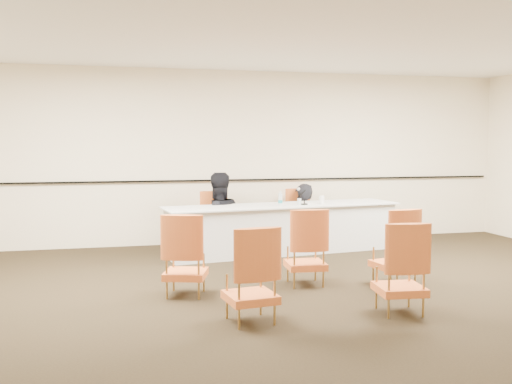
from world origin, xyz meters
TOP-DOWN VIEW (x-y plane):
  - floor at (0.00, 0.00)m, footprint 10.00×10.00m
  - ceiling at (0.00, 0.00)m, footprint 10.00×10.00m
  - wall_back at (0.00, 4.00)m, footprint 10.00×0.04m
  - wall_rail at (0.00, 3.96)m, footprint 9.80×0.04m
  - panel_table at (0.52, 2.88)m, footprint 3.90×1.37m
  - panelist_main at (1.06, 3.52)m, footprint 0.61×0.42m
  - panelist_main_chair at (1.06, 3.52)m, footprint 0.56×0.56m
  - panelist_second at (-0.47, 3.32)m, footprint 0.95×0.80m
  - panelist_second_chair at (-0.47, 3.32)m, footprint 0.56×0.56m
  - papers at (0.95, 2.93)m, footprint 0.35×0.30m
  - microphone at (0.84, 2.79)m, footprint 0.16×0.22m
  - water_bottle at (0.44, 2.76)m, footprint 0.08×0.08m
  - drinking_glass at (0.77, 2.82)m, footprint 0.06×0.06m
  - coffee_cup at (1.15, 2.85)m, footprint 0.09×0.09m
  - aud_chair_front_left at (-1.30, 0.62)m, footprint 0.63×0.63m
  - aud_chair_front_mid at (0.19, 0.77)m, footprint 0.54×0.54m
  - aud_chair_front_right at (1.25, 0.52)m, footprint 0.57×0.57m
  - aud_chair_back_left at (-0.80, -0.51)m, footprint 0.56×0.56m
  - aud_chair_back_right at (0.75, -0.57)m, footprint 0.55×0.55m

SIDE VIEW (x-z plane):
  - floor at x=0.00m, z-range 0.00..0.00m
  - panelist_main at x=1.06m, z-range -0.55..1.05m
  - panel_table at x=0.52m, z-range 0.00..0.76m
  - panelist_second at x=-0.47m, z-range -0.44..1.27m
  - panelist_main_chair at x=1.06m, z-range 0.00..0.95m
  - panelist_second_chair at x=-0.47m, z-range 0.00..0.95m
  - aud_chair_front_left at x=-1.30m, z-range 0.00..0.95m
  - aud_chair_front_mid at x=0.19m, z-range 0.00..0.95m
  - aud_chair_front_right at x=1.25m, z-range 0.00..0.95m
  - aud_chair_back_left at x=-0.80m, z-range 0.00..0.95m
  - aud_chair_back_right at x=0.75m, z-range 0.00..0.95m
  - papers at x=0.95m, z-range 0.76..0.77m
  - drinking_glass at x=0.77m, z-range 0.76..0.86m
  - coffee_cup at x=1.15m, z-range 0.76..0.90m
  - water_bottle at x=0.44m, z-range 0.76..0.99m
  - microphone at x=0.84m, z-range 0.76..1.04m
  - wall_rail at x=0.00m, z-range 1.09..1.11m
  - wall_back at x=0.00m, z-range 0.00..3.00m
  - ceiling at x=0.00m, z-range 3.00..3.00m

